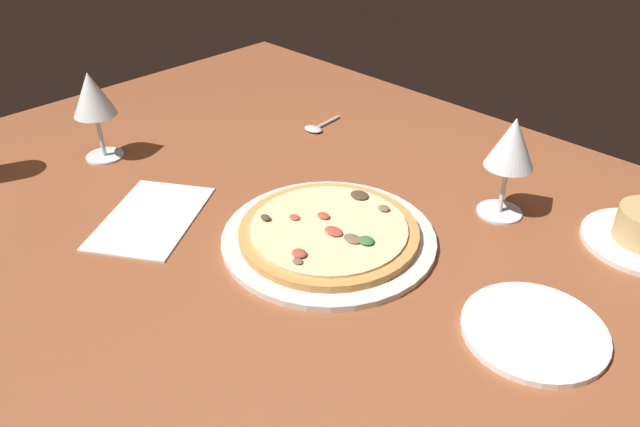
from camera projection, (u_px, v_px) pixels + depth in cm
name	position (u px, v px, depth cm)	size (l,w,h in cm)	color
dining_table	(312.00, 230.00, 97.66)	(150.00, 110.00, 4.00)	brown
pizza_main	(329.00, 234.00, 91.13)	(32.24, 32.24, 3.38)	silver
wine_glass_far	(92.00, 97.00, 107.86)	(7.71, 7.71, 16.55)	silver
wine_glass_near	(512.00, 147.00, 91.64)	(7.56, 7.56, 16.66)	silver
side_plate	(534.00, 331.00, 74.97)	(17.87, 17.87, 0.90)	white
paper_menu	(151.00, 218.00, 96.76)	(13.74, 20.98, 0.30)	white
spoon	(317.00, 127.00, 124.24)	(4.23, 9.92, 1.00)	silver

